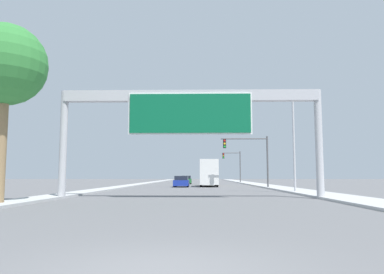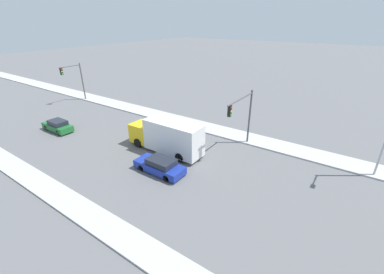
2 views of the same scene
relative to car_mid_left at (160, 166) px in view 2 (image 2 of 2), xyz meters
name	(u,v)px [view 2 (image 2 of 2)]	position (x,y,z in m)	size (l,w,h in m)	color
sidewalk_right	(122,106)	(11.25, 17.96, -0.59)	(3.00, 120.00, 0.15)	#B3B3B3
car_mid_left	(160,166)	(0.00, 0.00, 0.00)	(1.88, 4.80, 1.40)	navy
car_far_center	(58,126)	(0.00, 16.75, 0.00)	(1.72, 4.33, 1.41)	#1E662D
truck_box_primary	(167,136)	(3.50, 1.98, 1.09)	(2.32, 8.54, 3.48)	yellow
traffic_light_near_intersection	(243,112)	(8.43, -4.04, 3.51)	(5.53, 0.32, 6.05)	#4C4C4F
traffic_light_mid_block	(75,77)	(9.12, 25.96, 3.45)	(3.67, 0.32, 6.18)	#4C4C4F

